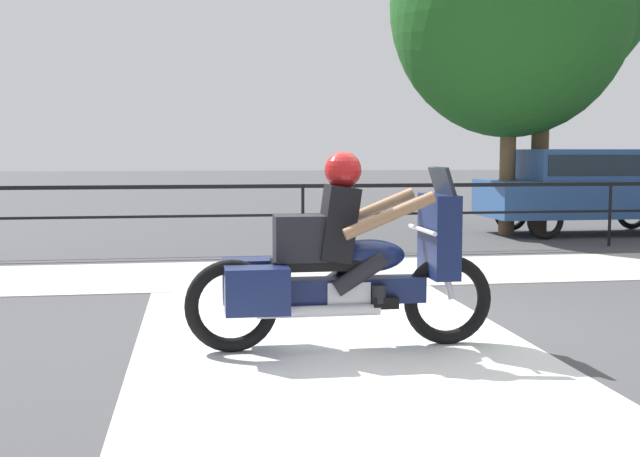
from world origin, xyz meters
TOP-DOWN VIEW (x-y plane):
  - ground_plane at (0.00, 0.00)m, footprint 120.00×120.00m
  - sidewalk_band at (0.00, 3.40)m, footprint 44.00×2.40m
  - crosswalk_band at (-0.55, -0.20)m, footprint 3.17×6.00m
  - fence_railing at (0.00, 5.58)m, footprint 36.00×0.05m
  - motorcycle at (-0.51, -0.54)m, footprint 2.46×0.76m
  - parked_car at (5.68, 7.47)m, footprint 4.14×1.71m
  - tree_behind_sign at (4.14, 7.64)m, footprint 4.46×4.46m

SIDE VIEW (x-z plane):
  - ground_plane at x=0.00m, z-range 0.00..0.00m
  - crosswalk_band at x=-0.55m, z-range 0.00..0.01m
  - sidewalk_band at x=0.00m, z-range 0.00..0.01m
  - motorcycle at x=-0.51m, z-range -0.10..1.46m
  - fence_railing at x=0.00m, z-range 0.31..1.36m
  - parked_car at x=5.68m, z-range 0.11..1.71m
  - tree_behind_sign at x=4.14m, z-range 0.90..7.62m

